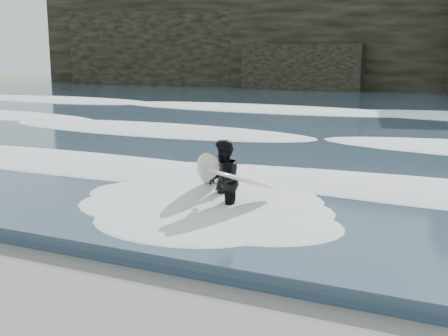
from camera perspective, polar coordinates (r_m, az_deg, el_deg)
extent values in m
cube|color=#2C4053|center=(33.74, 14.85, 5.81)|extent=(90.00, 52.00, 0.30)
cube|color=black|center=(50.44, 18.71, 12.95)|extent=(70.00, 9.00, 10.00)
ellipsoid|color=white|center=(14.64, 0.67, -0.11)|extent=(60.00, 3.20, 0.20)
ellipsoid|color=white|center=(21.12, 8.51, 3.48)|extent=(60.00, 4.00, 0.24)
ellipsoid|color=white|center=(29.80, 13.48, 5.73)|extent=(60.00, 4.80, 0.30)
imported|color=black|center=(12.34, 0.04, -0.63)|extent=(0.38, 0.56, 1.53)
ellipsoid|color=silver|center=(12.55, -1.52, -0.28)|extent=(1.19, 1.83, 1.21)
imported|color=black|center=(11.41, -0.04, -1.30)|extent=(0.88, 0.98, 1.67)
ellipsoid|color=silver|center=(11.23, 1.90, -1.20)|extent=(1.18, 1.94, 0.77)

